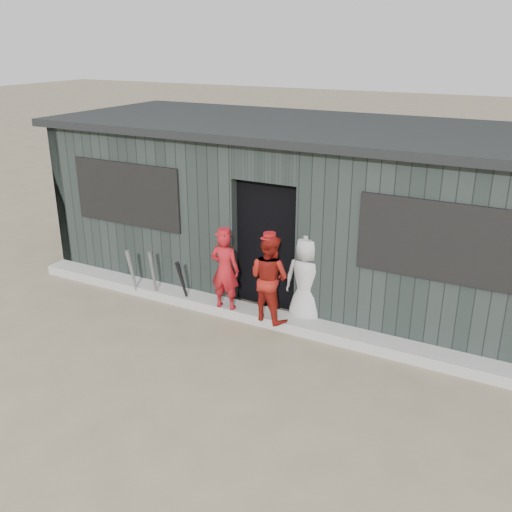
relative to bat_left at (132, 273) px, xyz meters
The scene contains 9 objects.
ground 2.63m from the bat_left, 37.43° to the right, with size 80.00×80.00×0.00m, color #756950.
curb 2.11m from the bat_left, ahead, with size 8.00×0.36×0.15m, color #A2A39D.
bat_left is the anchor object (origin of this frame).
bat_mid 0.36m from the bat_left, 11.07° to the left, with size 0.07×0.07×0.83m, color gray.
bat_right 0.91m from the bat_left, ahead, with size 0.07×0.07×0.83m, color black.
player_red_left 1.65m from the bat_left, ahead, with size 0.43×0.28×1.18m, color #AA141C.
player_red_right 2.37m from the bat_left, ahead, with size 0.61×0.47×1.25m, color maroon.
player_grey_back 2.78m from the bat_left, 10.37° to the left, with size 0.64×0.42×1.32m, color #B4B4B4.
dugout 2.95m from the bat_left, 42.98° to the left, with size 8.30×3.30×2.62m.
Camera 1 is at (3.48, -4.74, 3.84)m, focal length 40.00 mm.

